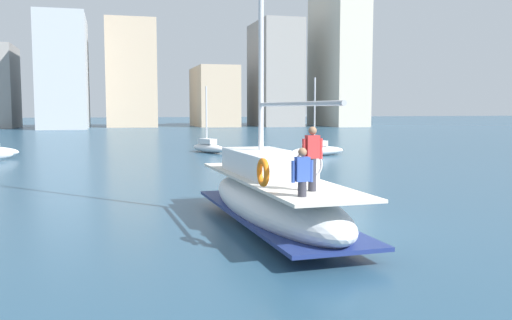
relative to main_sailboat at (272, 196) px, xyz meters
name	(u,v)px	position (x,y,z in m)	size (l,w,h in m)	color
ground_plane	(306,228)	(0.91, -0.43, -0.91)	(400.00, 400.00, 0.00)	#284C66
main_sailboat	(272,196)	(0.00, 0.00, 0.00)	(2.82, 9.69, 12.94)	silver
moored_sloop_near	(318,149)	(10.14, 22.55, -0.43)	(4.45, 1.78, 5.70)	white
moored_catamaran	(209,147)	(2.89, 27.36, -0.45)	(2.63, 4.31, 5.19)	white
waterfront_buildings	(145,75)	(1.84, 88.50, 8.66)	(85.02, 21.27, 25.79)	#B2B7BC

